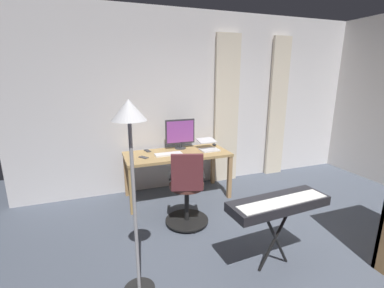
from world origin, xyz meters
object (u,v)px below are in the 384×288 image
(laptop, at_px, (208,146))
(piano_keyboard, at_px, (279,205))
(office_chair, at_px, (187,192))
(floor_lamp, at_px, (131,147))
(cell_phone_face_up, at_px, (144,157))
(desk, at_px, (177,158))
(cell_phone_by_monitor, at_px, (147,151))
(computer_monitor, at_px, (180,133))
(computer_mouse, at_px, (214,145))
(computer_keyboard, at_px, (168,154))

(laptop, bearing_deg, piano_keyboard, 85.38)
(office_chair, height_order, floor_lamp, floor_lamp)
(cell_phone_face_up, bearing_deg, floor_lamp, 44.52)
(desk, height_order, laptop, laptop)
(cell_phone_by_monitor, bearing_deg, computer_monitor, 164.32)
(desk, xyz_separation_m, cell_phone_face_up, (0.52, 0.07, 0.09))
(desk, height_order, computer_mouse, computer_mouse)
(computer_monitor, bearing_deg, piano_keyboard, 98.65)
(computer_mouse, bearing_deg, piano_keyboard, 82.58)
(computer_mouse, distance_m, cell_phone_face_up, 1.27)
(desk, distance_m, computer_keyboard, 0.19)
(cell_phone_by_monitor, height_order, floor_lamp, floor_lamp)
(cell_phone_by_monitor, bearing_deg, office_chair, 90.50)
(computer_keyboard, height_order, cell_phone_face_up, computer_keyboard)
(computer_monitor, relative_size, piano_keyboard, 0.47)
(computer_keyboard, relative_size, laptop, 1.12)
(office_chair, distance_m, cell_phone_face_up, 0.91)
(cell_phone_face_up, height_order, floor_lamp, floor_lamp)
(computer_monitor, height_order, cell_phone_by_monitor, computer_monitor)
(desk, height_order, floor_lamp, floor_lamp)
(computer_monitor, relative_size, floor_lamp, 0.28)
(cell_phone_by_monitor, bearing_deg, computer_mouse, 163.79)
(office_chair, bearing_deg, desk, 98.04)
(computer_monitor, xyz_separation_m, cell_phone_by_monitor, (0.53, -0.02, -0.25))
(cell_phone_by_monitor, distance_m, piano_keyboard, 2.29)
(laptop, bearing_deg, floor_lamp, 48.63)
(piano_keyboard, xyz_separation_m, floor_lamp, (1.33, -0.14, 0.66))
(desk, bearing_deg, computer_keyboard, 21.01)
(laptop, bearing_deg, computer_keyboard, 2.91)
(cell_phone_face_up, xyz_separation_m, piano_keyboard, (-0.97, 1.80, -0.05))
(floor_lamp, bearing_deg, cell_phone_by_monitor, -103.49)
(cell_phone_by_monitor, height_order, piano_keyboard, piano_keyboard)
(desk, relative_size, floor_lamp, 0.92)
(desk, bearing_deg, cell_phone_by_monitor, -31.99)
(office_chair, distance_m, piano_keyboard, 1.19)
(computer_monitor, distance_m, cell_phone_by_monitor, 0.59)
(piano_keyboard, bearing_deg, laptop, -96.16)
(computer_keyboard, distance_m, cell_phone_face_up, 0.37)
(laptop, distance_m, computer_mouse, 0.28)
(desk, height_order, piano_keyboard, piano_keyboard)
(cell_phone_by_monitor, xyz_separation_m, cell_phone_face_up, (0.12, 0.32, 0.00))
(computer_monitor, xyz_separation_m, laptop, (-0.39, 0.23, -0.20))
(computer_monitor, height_order, cell_phone_face_up, computer_monitor)
(floor_lamp, bearing_deg, computer_keyboard, -113.69)
(computer_mouse, distance_m, cell_phone_by_monitor, 1.12)
(laptop, xyz_separation_m, floor_lamp, (1.40, 1.73, 0.57))
(piano_keyboard, bearing_deg, office_chair, -64.32)
(desk, relative_size, office_chair, 1.58)
(laptop, relative_size, computer_mouse, 3.62)
(computer_keyboard, bearing_deg, office_chair, 91.38)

